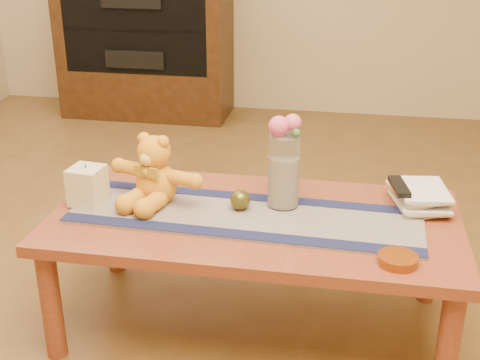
% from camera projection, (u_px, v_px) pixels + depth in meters
% --- Properties ---
extents(floor, '(5.50, 5.50, 0.00)m').
position_uv_depth(floor, '(253.00, 324.00, 2.36)').
color(floor, '#573918').
rests_on(floor, ground).
extents(coffee_table_top, '(1.40, 0.70, 0.04)m').
position_uv_depth(coffee_table_top, '(254.00, 221.00, 2.19)').
color(coffee_table_top, maroon).
rests_on(coffee_table_top, floor).
extents(table_leg_fl, '(0.07, 0.07, 0.41)m').
position_uv_depth(table_leg_fl, '(51.00, 304.00, 2.12)').
color(table_leg_fl, maroon).
rests_on(table_leg_fl, floor).
extents(table_leg_fr, '(0.07, 0.07, 0.41)m').
position_uv_depth(table_leg_fr, '(448.00, 348.00, 1.91)').
color(table_leg_fr, maroon).
rests_on(table_leg_fr, floor).
extents(table_leg_bl, '(0.07, 0.07, 0.41)m').
position_uv_depth(table_leg_bl, '(114.00, 226.00, 2.64)').
color(table_leg_bl, maroon).
rests_on(table_leg_bl, floor).
extents(table_leg_br, '(0.07, 0.07, 0.41)m').
position_uv_depth(table_leg_br, '(430.00, 253.00, 2.43)').
color(table_leg_br, maroon).
rests_on(table_leg_br, floor).
extents(persian_runner, '(1.21, 0.39, 0.01)m').
position_uv_depth(persian_runner, '(244.00, 216.00, 2.17)').
color(persian_runner, '#191C47').
rests_on(persian_runner, coffee_table_top).
extents(runner_border_near, '(1.20, 0.10, 0.00)m').
position_uv_depth(runner_border_near, '(235.00, 234.00, 2.04)').
color(runner_border_near, '#13173B').
rests_on(runner_border_near, persian_runner).
extents(runner_border_far, '(1.20, 0.10, 0.00)m').
position_uv_depth(runner_border_far, '(253.00, 197.00, 2.30)').
color(runner_border_far, '#13173B').
rests_on(runner_border_far, persian_runner).
extents(teddy_bear, '(0.42, 0.38, 0.24)m').
position_uv_depth(teddy_bear, '(156.00, 169.00, 2.23)').
color(teddy_bear, orange).
rests_on(teddy_bear, persian_runner).
extents(pillar_candle, '(0.12, 0.12, 0.13)m').
position_uv_depth(pillar_candle, '(87.00, 185.00, 2.23)').
color(pillar_candle, beige).
rests_on(pillar_candle, persian_runner).
extents(candle_wick, '(0.00, 0.00, 0.01)m').
position_uv_depth(candle_wick, '(85.00, 166.00, 2.20)').
color(candle_wick, black).
rests_on(candle_wick, pillar_candle).
extents(glass_vase, '(0.11, 0.11, 0.26)m').
position_uv_depth(glass_vase, '(284.00, 171.00, 2.19)').
color(glass_vase, silver).
rests_on(glass_vase, persian_runner).
extents(potpourri_fill, '(0.09, 0.09, 0.18)m').
position_uv_depth(potpourri_fill, '(283.00, 181.00, 2.20)').
color(potpourri_fill, beige).
rests_on(potpourri_fill, glass_vase).
extents(rose_left, '(0.07, 0.07, 0.07)m').
position_uv_depth(rose_left, '(279.00, 126.00, 2.12)').
color(rose_left, '#D84C77').
rests_on(rose_left, glass_vase).
extents(rose_right, '(0.06, 0.06, 0.06)m').
position_uv_depth(rose_right, '(293.00, 123.00, 2.12)').
color(rose_right, '#D84C77').
rests_on(rose_right, glass_vase).
extents(blue_flower_back, '(0.04, 0.04, 0.04)m').
position_uv_depth(blue_flower_back, '(289.00, 125.00, 2.16)').
color(blue_flower_back, '#5359B4').
rests_on(blue_flower_back, glass_vase).
extents(blue_flower_side, '(0.04, 0.04, 0.04)m').
position_uv_depth(blue_flower_side, '(277.00, 127.00, 2.15)').
color(blue_flower_side, '#5359B4').
rests_on(blue_flower_side, glass_vase).
extents(leaf_sprig, '(0.03, 0.03, 0.03)m').
position_uv_depth(leaf_sprig, '(296.00, 133.00, 2.10)').
color(leaf_sprig, '#33662D').
rests_on(leaf_sprig, glass_vase).
extents(bronze_ball, '(0.09, 0.09, 0.07)m').
position_uv_depth(bronze_ball, '(240.00, 200.00, 2.19)').
color(bronze_ball, '#494418').
rests_on(bronze_ball, persian_runner).
extents(book_bottom, '(0.21, 0.26, 0.02)m').
position_uv_depth(book_bottom, '(396.00, 205.00, 2.24)').
color(book_bottom, beige).
rests_on(book_bottom, coffee_table_top).
extents(book_lower, '(0.19, 0.24, 0.02)m').
position_uv_depth(book_lower, '(399.00, 200.00, 2.23)').
color(book_lower, beige).
rests_on(book_lower, book_bottom).
extents(book_upper, '(0.22, 0.26, 0.02)m').
position_uv_depth(book_upper, '(396.00, 194.00, 2.22)').
color(book_upper, beige).
rests_on(book_upper, book_lower).
extents(book_top, '(0.19, 0.24, 0.02)m').
position_uv_depth(book_top, '(399.00, 190.00, 2.21)').
color(book_top, beige).
rests_on(book_top, book_upper).
extents(tv_remote, '(0.07, 0.17, 0.02)m').
position_uv_depth(tv_remote, '(399.00, 186.00, 2.20)').
color(tv_remote, black).
rests_on(tv_remote, book_top).
extents(amber_dish, '(0.14, 0.14, 0.03)m').
position_uv_depth(amber_dish, '(398.00, 260.00, 1.88)').
color(amber_dish, '#BF5914').
rests_on(amber_dish, coffee_table_top).
extents(media_cabinet, '(1.20, 0.50, 1.10)m').
position_uv_depth(media_cabinet, '(146.00, 40.00, 4.58)').
color(media_cabinet, black).
rests_on(media_cabinet, floor).
extents(cabinet_cavity, '(1.02, 0.03, 0.61)m').
position_uv_depth(cabinet_cavity, '(134.00, 30.00, 4.33)').
color(cabinet_cavity, black).
rests_on(cabinet_cavity, media_cabinet).
extents(cabinet_shelf, '(1.02, 0.20, 0.02)m').
position_uv_depth(cabinet_shelf, '(138.00, 28.00, 4.40)').
color(cabinet_shelf, black).
rests_on(cabinet_shelf, media_cabinet).
extents(stereo_lower, '(0.42, 0.28, 0.12)m').
position_uv_depth(stereo_lower, '(141.00, 56.00, 4.50)').
color(stereo_lower, black).
rests_on(stereo_lower, media_cabinet).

